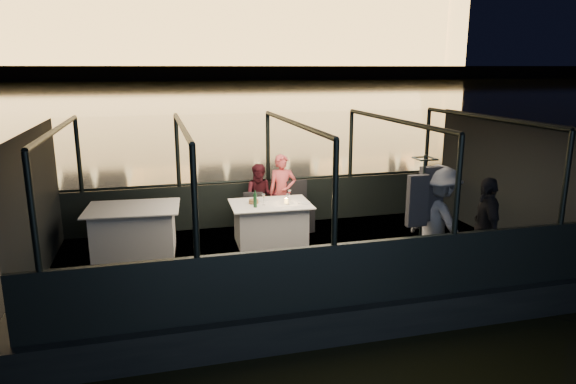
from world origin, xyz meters
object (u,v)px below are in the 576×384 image
object	(u,v)px
chair_port_right	(299,209)
person_man_maroon	(260,193)
dining_table_central	(271,223)
wine_bottle	(255,199)
person_woman_coral	(282,193)
passenger_stripe	(437,225)
chair_port_left	(255,214)
coat_stand	(421,225)
dining_table_aft	(134,232)
passenger_dark	(486,224)

from	to	relation	value
chair_port_right	person_man_maroon	size ratio (longest dim) A/B	0.73
dining_table_central	wine_bottle	bearing A→B (deg)	-149.98
person_woman_coral	passenger_stripe	size ratio (longest dim) A/B	0.85
dining_table_central	passenger_stripe	bearing A→B (deg)	-46.12
chair_port_left	chair_port_right	bearing A→B (deg)	19.93
dining_table_central	coat_stand	xyz separation A→B (m)	(1.78, -2.29, 0.51)
dining_table_aft	passenger_dark	xyz separation A→B (m)	(5.26, -2.46, 0.47)
dining_table_aft	chair_port_left	size ratio (longest dim) A/B	1.90
chair_port_right	coat_stand	world-z (taller)	coat_stand
coat_stand	wine_bottle	size ratio (longest dim) A/B	6.36
chair_port_right	passenger_dark	distance (m)	3.65
person_woman_coral	wine_bottle	bearing A→B (deg)	-119.25
passenger_dark	dining_table_aft	bearing A→B (deg)	-96.11
passenger_stripe	chair_port_right	bearing A→B (deg)	12.37
dining_table_aft	chair_port_left	world-z (taller)	chair_port_left
dining_table_central	coat_stand	bearing A→B (deg)	-52.15
coat_stand	passenger_stripe	bearing A→B (deg)	15.57
passenger_stripe	passenger_dark	bearing A→B (deg)	-117.21
chair_port_right	passenger_dark	world-z (taller)	passenger_dark
chair_port_right	passenger_stripe	world-z (taller)	passenger_stripe
coat_stand	passenger_dark	world-z (taller)	coat_stand
dining_table_aft	passenger_stripe	bearing A→B (deg)	-26.87
coat_stand	wine_bottle	xyz separation A→B (m)	(-2.10, 2.10, 0.02)
chair_port_right	wine_bottle	size ratio (longest dim) A/B	3.17
chair_port_right	wine_bottle	distance (m)	1.37
chair_port_left	coat_stand	world-z (taller)	coat_stand
wine_bottle	passenger_stripe	bearing A→B (deg)	-39.59
person_man_maroon	passenger_dark	size ratio (longest dim) A/B	0.84
chair_port_left	coat_stand	distance (m)	3.40
passenger_stripe	dining_table_central	bearing A→B (deg)	29.57
passenger_stripe	wine_bottle	distance (m)	3.15
chair_port_left	person_man_maroon	size ratio (longest dim) A/B	0.62
dining_table_aft	person_woman_coral	bearing A→B (deg)	13.87
dining_table_central	dining_table_aft	size ratio (longest dim) A/B	0.92
person_man_maroon	passenger_stripe	world-z (taller)	passenger_stripe
dining_table_central	person_woman_coral	xyz separation A→B (m)	(0.43, 0.80, 0.36)
chair_port_left	passenger_stripe	world-z (taller)	passenger_stripe
chair_port_left	chair_port_right	world-z (taller)	chair_port_right
chair_port_right	passenger_stripe	size ratio (longest dim) A/B	0.55
wine_bottle	coat_stand	bearing A→B (deg)	-45.07
dining_table_aft	wine_bottle	xyz separation A→B (m)	(2.10, -0.29, 0.53)
coat_stand	dining_table_central	bearing A→B (deg)	127.85
chair_port_left	chair_port_right	size ratio (longest dim) A/B	0.85
chair_port_right	dining_table_central	bearing A→B (deg)	-155.17
chair_port_right	coat_stand	xyz separation A→B (m)	(1.06, -2.86, 0.45)
person_man_maroon	wine_bottle	world-z (taller)	person_man_maroon
chair_port_right	passenger_stripe	xyz separation A→B (m)	(1.39, -2.77, 0.40)
chair_port_left	coat_stand	size ratio (longest dim) A/B	0.42
chair_port_left	passenger_stripe	size ratio (longest dim) A/B	0.47
coat_stand	person_woman_coral	bearing A→B (deg)	113.56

